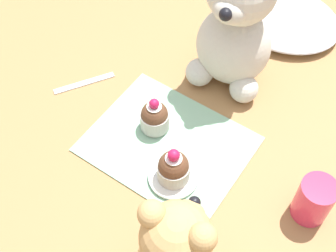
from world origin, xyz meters
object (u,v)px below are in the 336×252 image
saucer_plate (173,177)px  juice_glass (314,200)px  teddy_bear_cream (236,26)px  cupcake_near_tan_bear (173,168)px  cupcake_near_cream_bear (155,117)px  teaspoon (84,83)px

saucer_plate → juice_glass: juice_glass is taller
teddy_bear_cream → saucer_plate: size_ratio=3.29×
teddy_bear_cream → saucer_plate: bearing=-88.3°
saucer_plate → cupcake_near_tan_bear: bearing=63.4°
cupcake_near_cream_bear → saucer_plate: bearing=-38.6°
saucer_plate → cupcake_near_tan_bear: 0.03m
cupcake_near_cream_bear → saucer_plate: size_ratio=0.87×
juice_glass → teaspoon: (-0.47, 0.00, -0.04)m
cupcake_near_cream_bear → saucer_plate: 0.11m
teaspoon → teddy_bear_cream: bearing=-18.6°
teddy_bear_cream → saucer_plate: teddy_bear_cream is taller
teddy_bear_cream → juice_glass: bearing=-43.0°
teddy_bear_cream → cupcake_near_cream_bear: bearing=-111.6°
saucer_plate → cupcake_near_tan_bear: cupcake_near_tan_bear is taller
cupcake_near_cream_bear → saucer_plate: cupcake_near_cream_bear is taller
juice_glass → teaspoon: bearing=179.5°
juice_glass → cupcake_near_cream_bear: bearing=-179.2°
saucer_plate → cupcake_near_cream_bear: bearing=141.4°
saucer_plate → teaspoon: (-0.26, 0.08, -0.01)m
saucer_plate → teaspoon: 0.27m
cupcake_near_tan_bear → teaspoon: size_ratio=0.62×
teddy_bear_cream → teaspoon: size_ratio=2.29×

